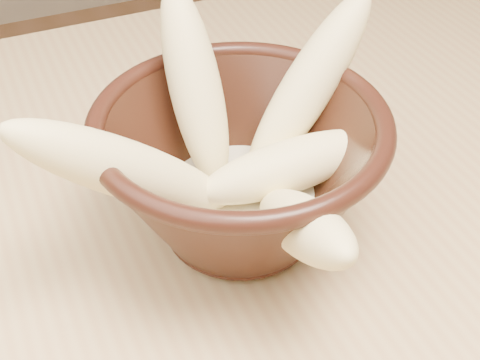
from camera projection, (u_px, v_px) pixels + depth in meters
name	position (u px, v px, depth m)	size (l,w,h in m)	color
bowl	(240.00, 170.00, 0.45)	(0.20, 0.20, 0.11)	black
milk_puddle	(240.00, 199.00, 0.47)	(0.11, 0.11, 0.02)	beige
banana_upright	(195.00, 86.00, 0.46)	(0.04, 0.04, 0.14)	#EBD88A
banana_left	(127.00, 169.00, 0.41)	(0.04, 0.04, 0.16)	#EBD88A
banana_right	(308.00, 86.00, 0.47)	(0.04, 0.04, 0.16)	#EBD88A
banana_across	(289.00, 166.00, 0.45)	(0.04, 0.04, 0.13)	#EBD88A
banana_front	(303.00, 226.00, 0.40)	(0.04, 0.04, 0.13)	#EBD88A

